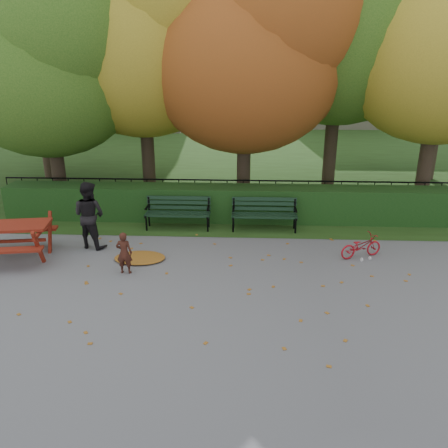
{
  "coord_description": "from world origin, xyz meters",
  "views": [
    {
      "loc": [
        0.56,
        -7.81,
        4.25
      ],
      "look_at": [
        0.11,
        1.28,
        1.0
      ],
      "focal_mm": 35.0,
      "sensor_mm": 36.0,
      "label": 1
    }
  ],
  "objects_px": {
    "tree_d": "(356,9)",
    "bench_right": "(264,212)",
    "adult": "(89,215)",
    "tree_b": "(150,29)",
    "bicycle": "(361,246)",
    "picnic_table": "(4,233)",
    "bench_left": "(178,210)",
    "child": "(124,253)",
    "tree_f": "(37,26)",
    "tree_a": "(51,59)",
    "tree_c": "(257,48)"
  },
  "relations": [
    {
      "from": "tree_b",
      "to": "adult",
      "type": "relative_size",
      "value": 5.21
    },
    {
      "from": "adult",
      "to": "tree_c",
      "type": "bearing_deg",
      "value": -118.98
    },
    {
      "from": "tree_d",
      "to": "adult",
      "type": "bearing_deg",
      "value": -144.96
    },
    {
      "from": "tree_f",
      "to": "bench_right",
      "type": "xyz_separation_m",
      "value": [
        8.23,
        -5.54,
        -5.17
      ]
    },
    {
      "from": "tree_c",
      "to": "bench_left",
      "type": "height_order",
      "value": "tree_c"
    },
    {
      "from": "bench_right",
      "to": "adult",
      "type": "bearing_deg",
      "value": -161.24
    },
    {
      "from": "tree_a",
      "to": "tree_c",
      "type": "relative_size",
      "value": 0.94
    },
    {
      "from": "picnic_table",
      "to": "bench_left",
      "type": "bearing_deg",
      "value": 22.51
    },
    {
      "from": "tree_d",
      "to": "picnic_table",
      "type": "height_order",
      "value": "tree_d"
    },
    {
      "from": "bench_left",
      "to": "bench_right",
      "type": "relative_size",
      "value": 1.0
    },
    {
      "from": "child",
      "to": "bicycle",
      "type": "height_order",
      "value": "child"
    },
    {
      "from": "tree_d",
      "to": "picnic_table",
      "type": "bearing_deg",
      "value": -146.56
    },
    {
      "from": "bench_right",
      "to": "picnic_table",
      "type": "relative_size",
      "value": 0.8
    },
    {
      "from": "tree_c",
      "to": "bicycle",
      "type": "bearing_deg",
      "value": -58.52
    },
    {
      "from": "tree_d",
      "to": "bench_right",
      "type": "height_order",
      "value": "tree_d"
    },
    {
      "from": "child",
      "to": "tree_f",
      "type": "bearing_deg",
      "value": -58.01
    },
    {
      "from": "child",
      "to": "adult",
      "type": "relative_size",
      "value": 0.57
    },
    {
      "from": "tree_a",
      "to": "bicycle",
      "type": "relative_size",
      "value": 6.9
    },
    {
      "from": "bench_left",
      "to": "bicycle",
      "type": "distance_m",
      "value": 4.98
    },
    {
      "from": "tree_d",
      "to": "bench_left",
      "type": "height_order",
      "value": "tree_d"
    },
    {
      "from": "tree_b",
      "to": "tree_f",
      "type": "distance_m",
      "value": 5.32
    },
    {
      "from": "tree_a",
      "to": "tree_b",
      "type": "height_order",
      "value": "tree_b"
    },
    {
      "from": "bench_right",
      "to": "picnic_table",
      "type": "distance_m",
      "value": 6.53
    },
    {
      "from": "bench_left",
      "to": "child",
      "type": "xyz_separation_m",
      "value": [
        -0.74,
        -2.93,
        -0.04
      ]
    },
    {
      "from": "tree_f",
      "to": "bicycle",
      "type": "height_order",
      "value": "tree_f"
    },
    {
      "from": "tree_d",
      "to": "tree_f",
      "type": "distance_m",
      "value": 11.2
    },
    {
      "from": "tree_a",
      "to": "tree_f",
      "type": "height_order",
      "value": "tree_f"
    },
    {
      "from": "tree_b",
      "to": "child",
      "type": "distance_m",
      "value": 7.75
    },
    {
      "from": "tree_d",
      "to": "adult",
      "type": "distance_m",
      "value": 10.13
    },
    {
      "from": "tree_a",
      "to": "tree_b",
      "type": "xyz_separation_m",
      "value": [
        2.74,
        1.17,
        0.88
      ]
    },
    {
      "from": "tree_b",
      "to": "child",
      "type": "height_order",
      "value": "tree_b"
    },
    {
      "from": "child",
      "to": "tree_b",
      "type": "bearing_deg",
      "value": -85.18
    },
    {
      "from": "tree_b",
      "to": "bench_right",
      "type": "relative_size",
      "value": 4.88
    },
    {
      "from": "bench_right",
      "to": "child",
      "type": "relative_size",
      "value": 1.89
    },
    {
      "from": "adult",
      "to": "bench_left",
      "type": "bearing_deg",
      "value": -124.36
    },
    {
      "from": "tree_c",
      "to": "picnic_table",
      "type": "relative_size",
      "value": 3.54
    },
    {
      "from": "bench_right",
      "to": "picnic_table",
      "type": "xyz_separation_m",
      "value": [
        -6.1,
        -2.34,
        0.15
      ]
    },
    {
      "from": "tree_c",
      "to": "bench_left",
      "type": "xyz_separation_m",
      "value": [
        -2.13,
        -2.26,
        -4.3
      ]
    },
    {
      "from": "tree_d",
      "to": "bench_left",
      "type": "relative_size",
      "value": 5.32
    },
    {
      "from": "tree_b",
      "to": "tree_d",
      "type": "bearing_deg",
      "value": 4.38
    },
    {
      "from": "tree_d",
      "to": "tree_c",
      "type": "bearing_deg",
      "value": -157.39
    },
    {
      "from": "bench_right",
      "to": "tree_d",
      "type": "bearing_deg",
      "value": 51.77
    },
    {
      "from": "tree_f",
      "to": "bench_left",
      "type": "relative_size",
      "value": 5.1
    },
    {
      "from": "tree_d",
      "to": "tree_f",
      "type": "height_order",
      "value": "tree_d"
    },
    {
      "from": "tree_d",
      "to": "bicycle",
      "type": "bearing_deg",
      "value": -95.88
    },
    {
      "from": "tree_a",
      "to": "tree_f",
      "type": "relative_size",
      "value": 0.81
    },
    {
      "from": "bench_right",
      "to": "child",
      "type": "xyz_separation_m",
      "value": [
        -3.14,
        -2.93,
        -0.04
      ]
    },
    {
      "from": "bench_left",
      "to": "bicycle",
      "type": "bearing_deg",
      "value": -21.4
    },
    {
      "from": "tree_c",
      "to": "tree_d",
      "type": "height_order",
      "value": "tree_d"
    },
    {
      "from": "tree_f",
      "to": "adult",
      "type": "xyz_separation_m",
      "value": [
        3.86,
        -7.02,
        -4.85
      ]
    }
  ]
}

